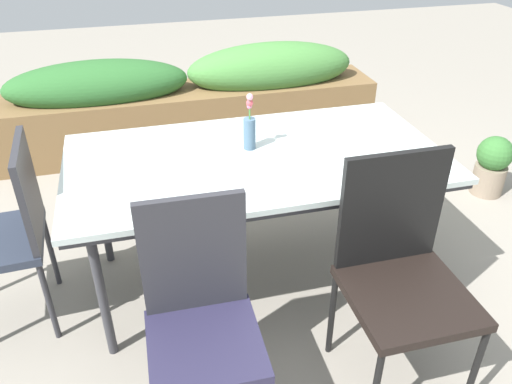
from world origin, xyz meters
name	(u,v)px	position (x,y,z in m)	size (l,w,h in m)	color
ground_plane	(264,262)	(0.00, 0.00, 0.00)	(12.00, 12.00, 0.00)	gray
dining_table	(256,164)	(-0.07, -0.10, 0.71)	(1.82, 0.95, 0.76)	silver
chair_near_left	(201,311)	(-0.48, -0.84, 0.53)	(0.43, 0.43, 0.97)	#282541
chair_end_left	(7,227)	(-1.25, -0.09, 0.54)	(0.47, 0.47, 0.94)	#29303F
chair_near_right	(401,265)	(0.34, -0.83, 0.57)	(0.48, 0.48, 1.02)	black
flower_vase	(250,128)	(-0.08, -0.01, 0.87)	(0.06, 0.06, 0.29)	slate
planter_box	(191,101)	(-0.15, 1.67, 0.38)	(3.04, 0.52, 0.80)	brown
potted_plant	(492,165)	(1.73, 0.36, 0.22)	(0.24, 0.24, 0.43)	gray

